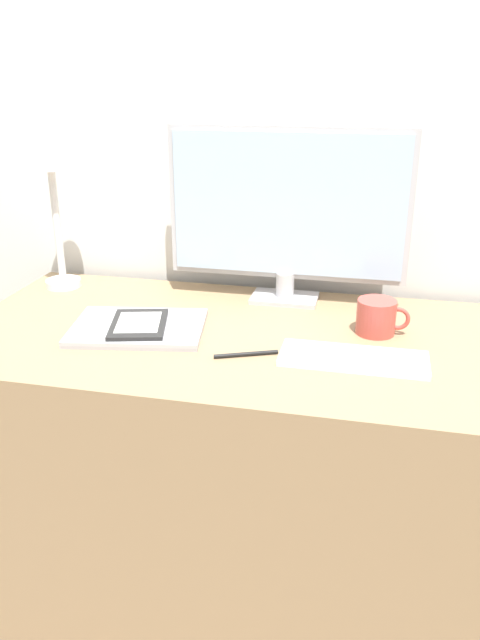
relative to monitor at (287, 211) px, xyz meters
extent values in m
plane|color=gray|center=(-0.01, -0.43, -0.96)|extent=(10.00, 10.00, 0.00)
cube|color=silver|center=(-0.01, 0.14, 0.24)|extent=(3.60, 0.05, 2.40)
cube|color=#997A56|center=(-0.01, -0.25, -0.60)|extent=(1.44, 0.66, 0.73)
cube|color=#B7B7BC|center=(0.00, 0.00, -0.23)|extent=(0.17, 0.11, 0.01)
cylinder|color=#B7B7BC|center=(0.00, 0.00, -0.19)|extent=(0.05, 0.05, 0.06)
cube|color=#B7B7BC|center=(0.00, 0.00, 0.02)|extent=(0.61, 0.01, 0.38)
cube|color=#ADC6E5|center=(0.00, -0.01, 0.02)|extent=(0.58, 0.01, 0.35)
cube|color=silver|center=(0.20, -0.34, -0.23)|extent=(0.31, 0.12, 0.01)
cube|color=silver|center=(0.20, -0.34, -0.22)|extent=(0.28, 0.10, 0.00)
cube|color=#A3A3A8|center=(-0.30, -0.28, -0.23)|extent=(0.34, 0.27, 0.01)
cube|color=#B2B2B7|center=(-0.30, -0.28, -0.22)|extent=(0.34, 0.27, 0.01)
cube|color=black|center=(-0.29, -0.29, -0.22)|extent=(0.16, 0.20, 0.01)
cube|color=silver|center=(-0.29, -0.29, -0.21)|extent=(0.13, 0.15, 0.00)
cylinder|color=white|center=(-0.62, -0.03, -0.23)|extent=(0.10, 0.10, 0.02)
cylinder|color=white|center=(-0.62, -0.03, -0.06)|extent=(0.02, 0.02, 0.31)
cone|color=white|center=(-0.62, -0.03, 0.13)|extent=(0.12, 0.12, 0.07)
cylinder|color=#B7473D|center=(0.24, -0.17, -0.20)|extent=(0.09, 0.09, 0.08)
torus|color=#B7473D|center=(0.29, -0.17, -0.20)|extent=(0.06, 0.01, 0.06)
cylinder|color=black|center=(-0.03, -0.36, -0.23)|extent=(0.13, 0.06, 0.01)
camera|label=1|loc=(0.23, -1.53, 0.33)|focal=35.00mm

